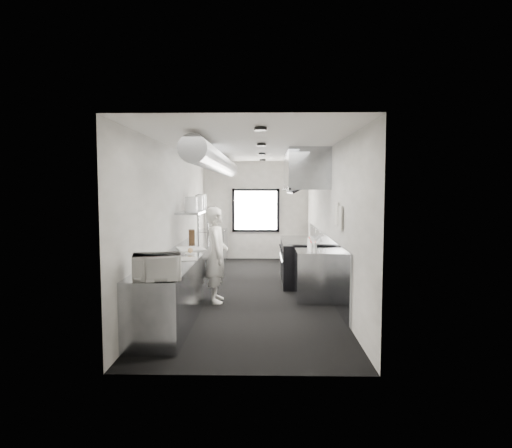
{
  "coord_description": "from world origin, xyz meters",
  "views": [
    {
      "loc": [
        0.25,
        -8.59,
        2.02
      ],
      "look_at": [
        0.09,
        -0.2,
        1.34
      ],
      "focal_mm": 30.78,
      "sensor_mm": 36.0,
      "label": 1
    }
  ],
  "objects_px": {
    "exhaust_hood": "(305,171)",
    "small_plate": "(190,253)",
    "bottle_station": "(314,275)",
    "cutting_board": "(191,249)",
    "prep_counter": "(190,273)",
    "deli_tub_b": "(153,266)",
    "range": "(301,261)",
    "squeeze_bottle_e": "(309,243)",
    "line_cook": "(217,255)",
    "plate_stack_c": "(200,202)",
    "plate_stack_d": "(202,201)",
    "plate_stack_a": "(191,204)",
    "plate_stack_b": "(197,203)",
    "squeeze_bottle_d": "(310,244)",
    "pass_shelf": "(199,211)",
    "knife_block": "(192,236)",
    "microwave": "(157,267)",
    "far_work_table": "(213,247)",
    "squeeze_bottle_a": "(315,248)",
    "deli_tub_a": "(154,265)",
    "squeeze_bottle_b": "(311,248)",
    "squeeze_bottle_c": "(311,246)"
  },
  "relations": [
    {
      "from": "prep_counter",
      "to": "small_plate",
      "type": "bearing_deg",
      "value": -78.87
    },
    {
      "from": "exhaust_hood",
      "to": "deli_tub_b",
      "type": "xyz_separation_m",
      "value": [
        -2.39,
        -3.33,
        -1.44
      ]
    },
    {
      "from": "small_plate",
      "to": "squeeze_bottle_b",
      "type": "height_order",
      "value": "squeeze_bottle_b"
    },
    {
      "from": "bottle_station",
      "to": "exhaust_hood",
      "type": "bearing_deg",
      "value": 92.18
    },
    {
      "from": "deli_tub_a",
      "to": "plate_stack_a",
      "type": "height_order",
      "value": "plate_stack_a"
    },
    {
      "from": "plate_stack_d",
      "to": "plate_stack_a",
      "type": "bearing_deg",
      "value": -89.58
    },
    {
      "from": "small_plate",
      "to": "exhaust_hood",
      "type": "bearing_deg",
      "value": 41.11
    },
    {
      "from": "bottle_station",
      "to": "plate_stack_c",
      "type": "relative_size",
      "value": 2.94
    },
    {
      "from": "exhaust_hood",
      "to": "microwave",
      "type": "bearing_deg",
      "value": -118.51
    },
    {
      "from": "squeeze_bottle_e",
      "to": "pass_shelf",
      "type": "bearing_deg",
      "value": 149.12
    },
    {
      "from": "cutting_board",
      "to": "plate_stack_d",
      "type": "relative_size",
      "value": 1.91
    },
    {
      "from": "pass_shelf",
      "to": "plate_stack_a",
      "type": "bearing_deg",
      "value": -91.78
    },
    {
      "from": "plate_stack_c",
      "to": "cutting_board",
      "type": "bearing_deg",
      "value": -86.75
    },
    {
      "from": "squeeze_bottle_e",
      "to": "plate_stack_a",
      "type": "bearing_deg",
      "value": 167.86
    },
    {
      "from": "knife_block",
      "to": "squeeze_bottle_e",
      "type": "distance_m",
      "value": 2.5
    },
    {
      "from": "plate_stack_d",
      "to": "squeeze_bottle_e",
      "type": "height_order",
      "value": "plate_stack_d"
    },
    {
      "from": "microwave",
      "to": "deli_tub_b",
      "type": "height_order",
      "value": "microwave"
    },
    {
      "from": "exhaust_hood",
      "to": "cutting_board",
      "type": "xyz_separation_m",
      "value": [
        -2.2,
        -1.28,
        -1.48
      ]
    },
    {
      "from": "plate_stack_b",
      "to": "squeeze_bottle_e",
      "type": "distance_m",
      "value": 2.6
    },
    {
      "from": "exhaust_hood",
      "to": "bottle_station",
      "type": "distance_m",
      "value": 2.39
    },
    {
      "from": "plate_stack_b",
      "to": "plate_stack_c",
      "type": "distance_m",
      "value": 0.6
    },
    {
      "from": "exhaust_hood",
      "to": "cutting_board",
      "type": "relative_size",
      "value": 3.51
    },
    {
      "from": "line_cook",
      "to": "squeeze_bottle_e",
      "type": "height_order",
      "value": "line_cook"
    },
    {
      "from": "small_plate",
      "to": "plate_stack_b",
      "type": "xyz_separation_m",
      "value": [
        -0.15,
        1.83,
        0.8
      ]
    },
    {
      "from": "prep_counter",
      "to": "plate_stack_c",
      "type": "xyz_separation_m",
      "value": [
        -0.06,
        1.78,
        1.27
      ]
    },
    {
      "from": "deli_tub_a",
      "to": "plate_stack_c",
      "type": "height_order",
      "value": "plate_stack_c"
    },
    {
      "from": "far_work_table",
      "to": "squeeze_bottle_c",
      "type": "height_order",
      "value": "squeeze_bottle_c"
    },
    {
      "from": "range",
      "to": "squeeze_bottle_b",
      "type": "xyz_separation_m",
      "value": [
        0.04,
        -1.59,
        0.51
      ]
    },
    {
      "from": "deli_tub_b",
      "to": "knife_block",
      "type": "relative_size",
      "value": 0.49
    },
    {
      "from": "bottle_station",
      "to": "cutting_board",
      "type": "distance_m",
      "value": 2.3
    },
    {
      "from": "small_plate",
      "to": "range",
      "type": "bearing_deg",
      "value": 41.91
    },
    {
      "from": "knife_block",
      "to": "plate_stack_a",
      "type": "height_order",
      "value": "plate_stack_a"
    },
    {
      "from": "far_work_table",
      "to": "squeeze_bottle_a",
      "type": "height_order",
      "value": "squeeze_bottle_a"
    },
    {
      "from": "range",
      "to": "plate_stack_a",
      "type": "relative_size",
      "value": 5.51
    },
    {
      "from": "range",
      "to": "bottle_station",
      "type": "xyz_separation_m",
      "value": [
        0.11,
        -1.4,
        -0.02
      ]
    },
    {
      "from": "range",
      "to": "plate_stack_a",
      "type": "xyz_separation_m",
      "value": [
        -2.26,
        -0.57,
        1.25
      ]
    },
    {
      "from": "squeeze_bottle_d",
      "to": "squeeze_bottle_e",
      "type": "height_order",
      "value": "squeeze_bottle_d"
    },
    {
      "from": "squeeze_bottle_b",
      "to": "squeeze_bottle_e",
      "type": "xyz_separation_m",
      "value": [
        0.01,
        0.52,
        0.02
      ]
    },
    {
      "from": "exhaust_hood",
      "to": "small_plate",
      "type": "xyz_separation_m",
      "value": [
        -2.12,
        -1.85,
        -1.48
      ]
    },
    {
      "from": "range",
      "to": "squeeze_bottle_e",
      "type": "bearing_deg",
      "value": -87.03
    },
    {
      "from": "prep_counter",
      "to": "small_plate",
      "type": "height_order",
      "value": "small_plate"
    },
    {
      "from": "exhaust_hood",
      "to": "plate_stack_b",
      "type": "relative_size",
      "value": 7.68
    },
    {
      "from": "cutting_board",
      "to": "plate_stack_b",
      "type": "distance_m",
      "value": 1.49
    },
    {
      "from": "range",
      "to": "cutting_board",
      "type": "height_order",
      "value": "range"
    },
    {
      "from": "pass_shelf",
      "to": "knife_block",
      "type": "distance_m",
      "value": 0.74
    },
    {
      "from": "far_work_table",
      "to": "microwave",
      "type": "distance_m",
      "value": 6.52
    },
    {
      "from": "deli_tub_b",
      "to": "squeeze_bottle_e",
      "type": "distance_m",
      "value": 3.29
    },
    {
      "from": "plate_stack_d",
      "to": "knife_block",
      "type": "bearing_deg",
      "value": -91.6
    },
    {
      "from": "plate_stack_b",
      "to": "squeeze_bottle_d",
      "type": "bearing_deg",
      "value": -28.48
    },
    {
      "from": "line_cook",
      "to": "plate_stack_b",
      "type": "bearing_deg",
      "value": 14.49
    }
  ]
}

